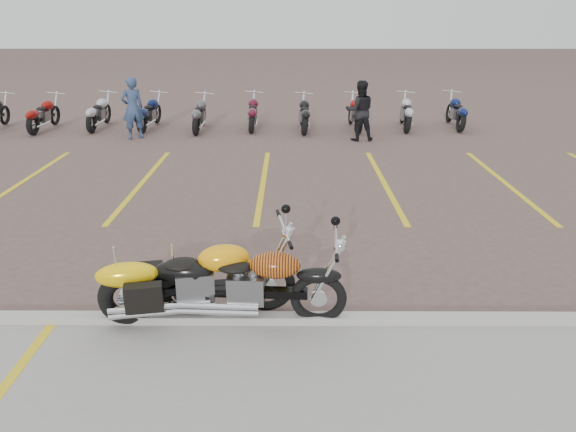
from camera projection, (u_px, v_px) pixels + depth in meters
name	position (u px, v px, depth m)	size (l,w,h in m)	color
ground	(251.00, 256.00, 8.78)	(100.00, 100.00, 0.00)	brown
curb	(241.00, 319.00, 6.88)	(60.00, 0.18, 0.12)	#ADAAA3
parking_stripes	(263.00, 182.00, 12.53)	(38.00, 5.50, 0.01)	gold
yellow_cruiser	(194.00, 282.00, 6.86)	(2.39, 0.60, 0.99)	black
flame_cruiser	(246.00, 287.00, 6.78)	(2.34, 0.37, 0.96)	black
person_a	(133.00, 108.00, 16.50)	(0.66, 0.43, 1.82)	navy
person_b	(360.00, 111.00, 16.29)	(0.84, 0.66, 1.74)	black
bg_bike_row	(225.00, 112.00, 17.95)	(15.49, 2.00, 1.10)	black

